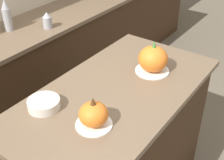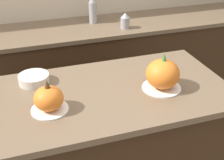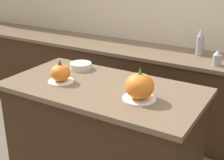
% 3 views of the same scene
% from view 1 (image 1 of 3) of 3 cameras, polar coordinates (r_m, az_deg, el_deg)
% --- Properties ---
extents(kitchen_island, '(1.38, 0.72, 0.95)m').
position_cam_1_polar(kitchen_island, '(2.07, 0.56, -12.76)').
color(kitchen_island, '#382314').
rests_on(kitchen_island, ground_plane).
extents(pumpkin_cake_left, '(0.18, 0.18, 0.17)m').
position_cam_1_polar(pumpkin_cake_left, '(1.50, -3.39, -6.42)').
color(pumpkin_cake_left, white).
rests_on(pumpkin_cake_left, kitchen_island).
extents(pumpkin_cake_right, '(0.21, 0.21, 0.21)m').
position_cam_1_polar(pumpkin_cake_right, '(1.92, 7.50, 3.73)').
color(pumpkin_cake_right, white).
rests_on(pumpkin_cake_right, kitchen_island).
extents(bottle_tall, '(0.07, 0.07, 0.27)m').
position_cam_1_polar(bottle_tall, '(2.75, -18.67, 11.08)').
color(bottle_tall, '#99999E').
rests_on(bottle_tall, back_counter).
extents(bottle_short, '(0.08, 0.08, 0.14)m').
position_cam_1_polar(bottle_short, '(2.74, -11.75, 10.61)').
color(bottle_short, '#99999E').
rests_on(bottle_short, back_counter).
extents(mixing_bowl, '(0.17, 0.17, 0.05)m').
position_cam_1_polar(mixing_bowl, '(1.66, -12.35, -4.28)').
color(mixing_bowl, beige).
rests_on(mixing_bowl, kitchen_island).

